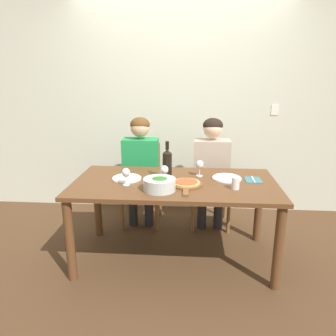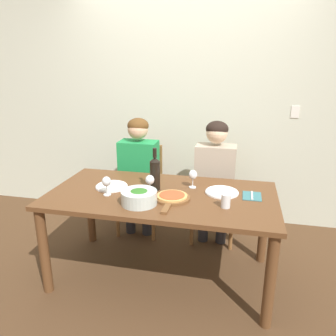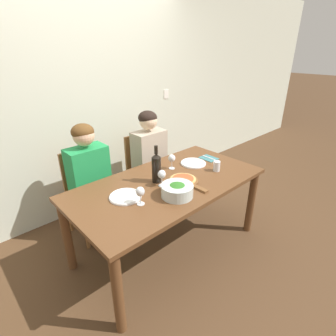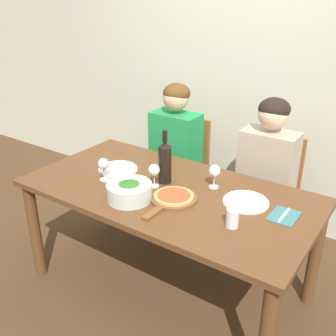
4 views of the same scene
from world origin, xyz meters
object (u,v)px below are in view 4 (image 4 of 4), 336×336
(chair_right, at_px, (269,192))
(water_tumbler, at_px, (232,218))
(broccoli_bowl, at_px, (129,191))
(chair_left, at_px, (181,168))
(person_man, at_px, (266,167))
(wine_glass_right, at_px, (214,172))
(wine_glass_centre, at_px, (154,171))
(dinner_plate_right, at_px, (246,202))
(wine_glass_left, at_px, (103,165))
(person_woman, at_px, (174,145))
(wine_bottle, at_px, (165,161))
(dinner_plate_left, at_px, (118,169))
(fork_on_napkin, at_px, (284,216))
(pizza_on_board, at_px, (173,198))

(chair_right, bearing_deg, water_tumbler, -81.27)
(broccoli_bowl, bearing_deg, chair_left, 106.29)
(person_man, height_order, water_tumbler, person_man)
(wine_glass_right, relative_size, wine_glass_centre, 1.00)
(dinner_plate_right, bearing_deg, wine_glass_left, -164.65)
(person_woman, bearing_deg, person_man, 0.00)
(wine_glass_left, distance_m, wine_glass_right, 0.69)
(wine_bottle, relative_size, broccoli_bowl, 1.31)
(person_woman, height_order, wine_glass_centre, person_woman)
(chair_left, bearing_deg, wine_glass_centre, -68.48)
(person_woman, distance_m, dinner_plate_right, 1.05)
(dinner_plate_left, height_order, fork_on_napkin, dinner_plate_left)
(chair_left, relative_size, wine_glass_left, 5.98)
(chair_right, height_order, wine_glass_right, chair_right)
(person_woman, height_order, person_man, same)
(chair_left, distance_m, fork_on_napkin, 1.34)
(chair_left, distance_m, broccoli_bowl, 1.12)
(person_man, bearing_deg, pizza_on_board, -108.00)
(dinner_plate_left, distance_m, pizza_on_board, 0.55)
(dinner_plate_right, xyz_separation_m, wine_glass_right, (-0.24, 0.07, 0.10))
(person_man, height_order, dinner_plate_right, person_man)
(chair_right, bearing_deg, wine_glass_centre, -118.71)
(dinner_plate_right, bearing_deg, fork_on_napkin, -4.68)
(pizza_on_board, xyz_separation_m, wine_glass_right, (0.12, 0.28, 0.09))
(chair_left, relative_size, chair_right, 1.00)
(broccoli_bowl, xyz_separation_m, fork_on_napkin, (0.80, 0.32, -0.05))
(person_woman, xyz_separation_m, fork_on_napkin, (1.10, -0.60, 0.02))
(person_man, bearing_deg, person_woman, 180.00)
(dinner_plate_right, bearing_deg, wine_glass_centre, -166.75)
(person_man, xyz_separation_m, wine_glass_right, (-0.14, -0.51, 0.12))
(pizza_on_board, bearing_deg, wine_glass_centre, 157.23)
(person_man, relative_size, wine_glass_right, 8.04)
(pizza_on_board, relative_size, wine_glass_centre, 2.73)
(wine_glass_right, bearing_deg, fork_on_napkin, -10.35)
(wine_bottle, distance_m, dinner_plate_left, 0.39)
(dinner_plate_right, distance_m, wine_glass_right, 0.27)
(wine_glass_centre, bearing_deg, fork_on_napkin, 8.07)
(dinner_plate_right, xyz_separation_m, fork_on_napkin, (0.23, -0.02, -0.01))
(person_woman, relative_size, dinner_plate_right, 4.64)
(person_woman, bearing_deg, wine_bottle, -61.14)
(broccoli_bowl, height_order, wine_glass_right, wine_glass_right)
(wine_glass_right, bearing_deg, water_tumbler, -49.28)
(chair_right, distance_m, wine_glass_right, 0.73)
(person_woman, distance_m, person_man, 0.77)
(chair_right, xyz_separation_m, dinner_plate_right, (0.10, -0.69, 0.27))
(wine_bottle, relative_size, wine_glass_left, 2.28)
(person_woman, bearing_deg, water_tumbler, -42.59)
(wine_bottle, distance_m, dinner_plate_right, 0.55)
(chair_right, relative_size, pizza_on_board, 2.19)
(chair_right, relative_size, broccoli_bowl, 3.43)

